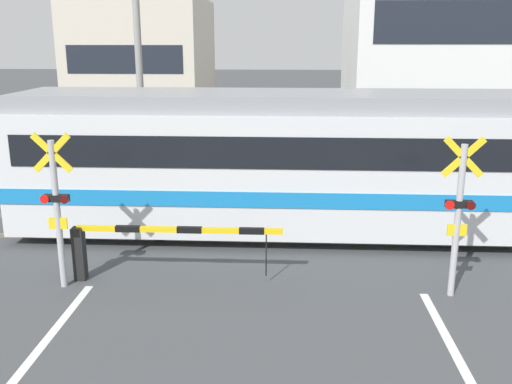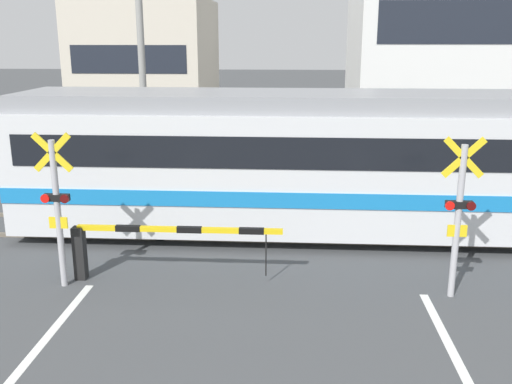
{
  "view_description": "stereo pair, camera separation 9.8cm",
  "coord_description": "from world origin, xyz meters",
  "px_view_note": "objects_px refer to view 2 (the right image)",
  "views": [
    {
      "loc": [
        0.53,
        -1.24,
        4.25
      ],
      "look_at": [
        0.0,
        8.54,
        1.6
      ],
      "focal_mm": 40.0,
      "sensor_mm": 36.0,
      "label": 1
    },
    {
      "loc": [
        0.62,
        -1.24,
        4.25
      ],
      "look_at": [
        0.0,
        8.54,
        1.6
      ],
      "focal_mm": 40.0,
      "sensor_mm": 36.0,
      "label": 2
    }
  ],
  "objects_px": {
    "crossing_signal_right": "(459,211)",
    "pedestrian": "(285,150)",
    "crossing_barrier_far": "(347,169)",
    "crossing_signal_left": "(57,204)",
    "crossing_barrier_near": "(134,241)",
    "commuter_train": "(397,161)"
  },
  "relations": [
    {
      "from": "crossing_barrier_near",
      "to": "crossing_signal_right",
      "type": "xyz_separation_m",
      "value": [
        5.54,
        -0.31,
        0.75
      ]
    },
    {
      "from": "commuter_train",
      "to": "crossing_signal_right",
      "type": "height_order",
      "value": "commuter_train"
    },
    {
      "from": "crossing_barrier_near",
      "to": "pedestrian",
      "type": "relative_size",
      "value": 2.42
    },
    {
      "from": "commuter_train",
      "to": "crossing_barrier_near",
      "type": "height_order",
      "value": "commuter_train"
    },
    {
      "from": "crossing_signal_right",
      "to": "pedestrian",
      "type": "distance_m",
      "value": 8.82
    },
    {
      "from": "crossing_barrier_far",
      "to": "crossing_signal_right",
      "type": "relative_size",
      "value": 1.37
    },
    {
      "from": "crossing_signal_left",
      "to": "crossing_barrier_near",
      "type": "bearing_deg",
      "value": 14.47
    },
    {
      "from": "crossing_signal_right",
      "to": "crossing_barrier_near",
      "type": "bearing_deg",
      "value": 176.78
    },
    {
      "from": "crossing_signal_right",
      "to": "pedestrian",
      "type": "bearing_deg",
      "value": 109.6
    },
    {
      "from": "commuter_train",
      "to": "crossing_barrier_near",
      "type": "distance_m",
      "value": 5.9
    },
    {
      "from": "crossing_barrier_near",
      "to": "crossing_signal_right",
      "type": "height_order",
      "value": "crossing_signal_right"
    },
    {
      "from": "crossing_barrier_far",
      "to": "crossing_signal_right",
      "type": "height_order",
      "value": "crossing_signal_right"
    },
    {
      "from": "crossing_signal_right",
      "to": "commuter_train",
      "type": "bearing_deg",
      "value": 98.2
    },
    {
      "from": "crossing_signal_left",
      "to": "crossing_signal_right",
      "type": "relative_size",
      "value": 1.0
    },
    {
      "from": "commuter_train",
      "to": "pedestrian",
      "type": "bearing_deg",
      "value": 115.96
    },
    {
      "from": "crossing_signal_left",
      "to": "pedestrian",
      "type": "bearing_deg",
      "value": 65.41
    },
    {
      "from": "crossing_barrier_far",
      "to": "commuter_train",
      "type": "bearing_deg",
      "value": -77.09
    },
    {
      "from": "pedestrian",
      "to": "crossing_barrier_far",
      "type": "bearing_deg",
      "value": -46.67
    },
    {
      "from": "crossing_barrier_near",
      "to": "pedestrian",
      "type": "distance_m",
      "value": 8.38
    },
    {
      "from": "crossing_signal_left",
      "to": "crossing_signal_right",
      "type": "xyz_separation_m",
      "value": [
        6.74,
        0.0,
        0.0
      ]
    },
    {
      "from": "crossing_signal_left",
      "to": "pedestrian",
      "type": "distance_m",
      "value": 9.13
    },
    {
      "from": "crossing_barrier_near",
      "to": "crossing_barrier_far",
      "type": "height_order",
      "value": "same"
    }
  ]
}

